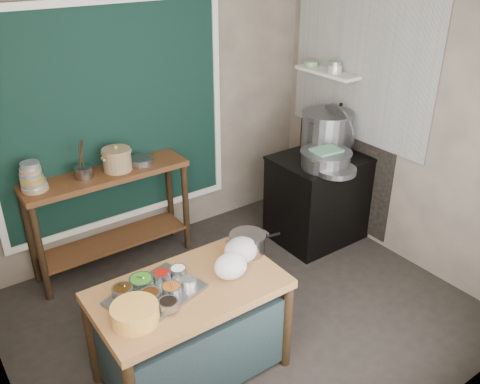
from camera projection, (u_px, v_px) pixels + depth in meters
floor at (242, 314)px, 4.20m from camera, size 3.50×3.00×0.02m
back_wall at (147, 105)px, 4.66m from camera, size 3.50×0.02×2.80m
right_wall at (405, 112)px, 4.47m from camera, size 0.02×3.00×2.80m
curtain_panel at (113, 118)px, 4.47m from camera, size 2.10×0.02×1.90m
curtain_frame at (114, 119)px, 4.46m from camera, size 2.22×0.03×2.02m
tile_panel at (361, 50)px, 4.65m from camera, size 0.02×1.70×1.70m
soot_patch at (342, 161)px, 5.25m from camera, size 0.01×1.30×1.30m
wall_shelf at (328, 72)px, 4.93m from camera, size 0.22×0.70×0.03m
prep_table at (191, 331)px, 3.47m from camera, size 1.25×0.72×0.75m
back_counter at (112, 220)px, 4.62m from camera, size 1.45×0.40×0.95m
stove_block at (319, 199)px, 5.10m from camera, size 0.90×0.68×0.85m
stove_top at (323, 158)px, 4.90m from camera, size 0.92×0.69×0.03m
condiment_tray at (156, 295)px, 3.21m from camera, size 0.64×0.53×0.02m
condiment_bowls at (151, 290)px, 3.18m from camera, size 0.55×0.43×0.06m
yellow_basin at (135, 314)px, 2.98m from camera, size 0.37×0.37×0.11m
saucepan at (248, 243)px, 3.63m from camera, size 0.31×0.31×0.15m
plastic_bag_a at (231, 266)px, 3.36m from camera, size 0.28×0.26×0.17m
plastic_bag_b at (241, 250)px, 3.51m from camera, size 0.30×0.28×0.18m
bowl_stack at (32, 178)px, 4.06m from camera, size 0.21×0.21×0.24m
utensil_cup at (83, 172)px, 4.30m from camera, size 0.17×0.17×0.10m
ceramic_crock at (117, 161)px, 4.41m from camera, size 0.33×0.33×0.18m
wide_bowl at (141, 161)px, 4.57m from camera, size 0.29×0.29×0.06m
stock_pot at (326, 132)px, 4.93m from camera, size 0.62×0.62×0.40m
pot_lid at (338, 128)px, 4.92m from camera, size 0.20×0.51×0.49m
steamer at (326, 159)px, 4.65m from camera, size 0.61×0.61×0.16m
green_cloth at (326, 150)px, 4.61m from camera, size 0.27×0.22×0.02m
shallow_pan at (336, 170)px, 4.56m from camera, size 0.40×0.40×0.05m
shelf_bowl_stack at (335, 67)px, 4.83m from camera, size 0.14×0.14×0.11m
shelf_bowl_green at (311, 64)px, 5.08m from camera, size 0.16×0.16×0.05m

